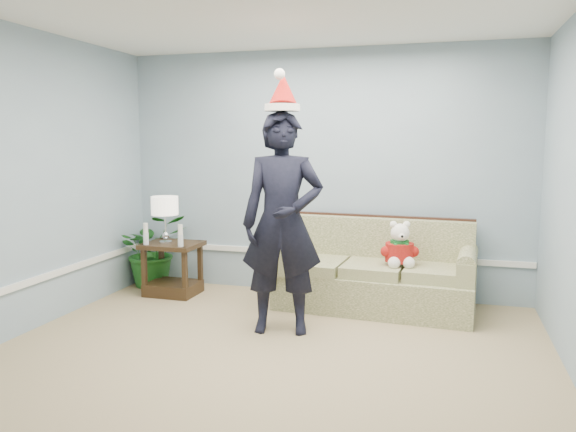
# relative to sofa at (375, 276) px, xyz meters

# --- Properties ---
(room_shell) EXTENTS (4.54, 5.04, 2.74)m
(room_shell) POSITION_rel_sofa_xyz_m (-0.66, -2.09, 1.02)
(room_shell) COLOR tan
(room_shell) RESTS_ON ground
(wainscot_trim) EXTENTS (4.49, 4.99, 0.06)m
(wainscot_trim) POSITION_rel_sofa_xyz_m (-1.84, -0.91, 0.12)
(wainscot_trim) COLOR white
(wainscot_trim) RESTS_ON room_shell
(sofa) EXTENTS (2.01, 0.97, 0.92)m
(sofa) POSITION_rel_sofa_xyz_m (0.00, 0.00, 0.00)
(sofa) COLOR #515D2C
(sofa) RESTS_ON room_shell
(side_table) EXTENTS (0.61, 0.52, 0.59)m
(side_table) POSITION_rel_sofa_xyz_m (-2.23, -0.13, -0.10)
(side_table) COLOR #342313
(side_table) RESTS_ON room_shell
(table_lamp) EXTENTS (0.29, 0.29, 0.52)m
(table_lamp) POSITION_rel_sofa_xyz_m (-2.28, -0.19, 0.66)
(table_lamp) COLOR silver
(table_lamp) RESTS_ON side_table
(candle_pair) EXTENTS (0.47, 0.06, 0.24)m
(candle_pair) POSITION_rel_sofa_xyz_m (-2.25, -0.30, 0.37)
(candle_pair) COLOR silver
(candle_pair) RESTS_ON side_table
(houseplant) EXTENTS (1.02, 1.02, 0.86)m
(houseplant) POSITION_rel_sofa_xyz_m (-2.63, 0.16, 0.10)
(houseplant) COLOR #1E601E
(houseplant) RESTS_ON room_shell
(man) EXTENTS (0.80, 0.61, 1.97)m
(man) POSITION_rel_sofa_xyz_m (-0.71, -0.96, 0.66)
(man) COLOR black
(man) RESTS_ON room_shell
(santa_hat) EXTENTS (0.37, 0.40, 0.36)m
(santa_hat) POSITION_rel_sofa_xyz_m (-0.71, -0.94, 1.79)
(santa_hat) COLOR white
(santa_hat) RESTS_ON man
(teddy_bear) EXTENTS (0.34, 0.35, 0.45)m
(teddy_bear) POSITION_rel_sofa_xyz_m (0.25, -0.14, 0.32)
(teddy_bear) COLOR white
(teddy_bear) RESTS_ON sofa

